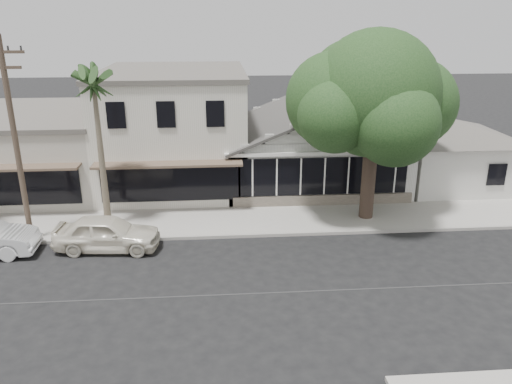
{
  "coord_description": "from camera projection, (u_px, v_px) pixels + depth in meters",
  "views": [
    {
      "loc": [
        -0.49,
        -16.0,
        9.68
      ],
      "look_at": [
        1.22,
        6.0,
        1.84
      ],
      "focal_mm": 35.0,
      "sensor_mm": 36.0,
      "label": 1
    }
  ],
  "objects": [
    {
      "name": "ground",
      "position": [
        236.0,
        294.0,
        18.3
      ],
      "size": [
        140.0,
        140.0,
        0.0
      ],
      "primitive_type": "plane",
      "color": "black",
      "rests_on": "ground"
    },
    {
      "name": "sidewalk_north",
      "position": [
        64.0,
        226.0,
        24.03
      ],
      "size": [
        90.0,
        3.5,
        0.15
      ],
      "primitive_type": "cube",
      "color": "#9E9991",
      "rests_on": "ground"
    },
    {
      "name": "corner_shop",
      "position": [
        311.0,
        141.0,
        29.51
      ],
      "size": [
        10.4,
        8.6,
        5.1
      ],
      "color": "silver",
      "rests_on": "ground"
    },
    {
      "name": "side_cottage",
      "position": [
        450.0,
        161.0,
        29.57
      ],
      "size": [
        6.0,
        6.0,
        3.0
      ],
      "primitive_type": "cube",
      "color": "silver",
      "rests_on": "ground"
    },
    {
      "name": "row_building_near",
      "position": [
        176.0,
        129.0,
        29.68
      ],
      "size": [
        8.0,
        10.0,
        6.5
      ],
      "primitive_type": "cube",
      "color": "silver",
      "rests_on": "ground"
    },
    {
      "name": "row_building_midnear",
      "position": [
        23.0,
        151.0,
        29.4
      ],
      "size": [
        10.0,
        10.0,
        4.2
      ],
      "primitive_type": "cube",
      "color": "beige",
      "rests_on": "ground"
    },
    {
      "name": "utility_pole",
      "position": [
        15.0,
        139.0,
        20.93
      ],
      "size": [
        1.8,
        0.24,
        9.0
      ],
      "color": "brown",
      "rests_on": "ground"
    },
    {
      "name": "car_0",
      "position": [
        107.0,
        233.0,
        21.59
      ],
      "size": [
        4.66,
        2.19,
        1.54
      ],
      "primitive_type": "imported",
      "rotation": [
        0.0,
        0.0,
        1.49
      ],
      "color": "silver",
      "rests_on": "ground"
    },
    {
      "name": "shade_tree",
      "position": [
        372.0,
        97.0,
        23.27
      ],
      "size": [
        8.3,
        7.51,
        9.21
      ],
      "rotation": [
        0.0,
        0.0,
        0.3
      ],
      "color": "#433229",
      "rests_on": "ground"
    },
    {
      "name": "palm_east",
      "position": [
        93.0,
        83.0,
        21.56
      ],
      "size": [
        3.0,
        3.0,
        8.02
      ],
      "color": "#726651",
      "rests_on": "ground"
    }
  ]
}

